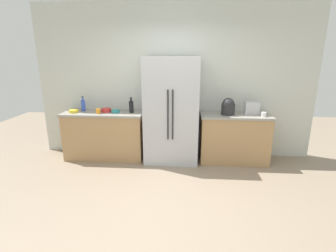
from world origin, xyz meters
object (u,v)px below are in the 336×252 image
object	(u,v)px
bottle_b	(83,105)
bowl_b	(74,111)
bowl_a	(106,110)
rice_cooker	(228,107)
bowl_c	(116,111)
cup_b	(98,111)
cup_a	(264,114)
toaster	(252,108)
refrigerator	(171,111)
bottle_a	(131,106)

from	to	relation	value
bottle_b	bowl_b	distance (m)	0.21
bowl_a	rice_cooker	bearing A→B (deg)	-1.32
bowl_c	cup_b	bearing A→B (deg)	-160.70
rice_cooker	cup_a	size ratio (longest dim) A/B	3.43
cup_a	bowl_c	world-z (taller)	cup_a
toaster	bowl_b	bearing A→B (deg)	-177.82
rice_cooker	bowl_b	size ratio (longest dim) A/B	1.73
toaster	cup_b	distance (m)	2.77
bowl_b	bowl_a	bearing A→B (deg)	8.99
rice_cooker	bottle_b	world-z (taller)	rice_cooker
bottle_b	bowl_a	xyz separation A→B (m)	(0.46, -0.06, -0.08)
refrigerator	bowl_b	bearing A→B (deg)	-179.42
bottle_a	bottle_b	distance (m)	0.94
toaster	bowl_b	world-z (taller)	toaster
toaster	cup_a	world-z (taller)	toaster
bottle_a	cup_a	world-z (taller)	bottle_a
cup_a	cup_b	distance (m)	2.93
cup_a	bowl_a	world-z (taller)	cup_a
cup_b	bowl_c	size ratio (longest dim) A/B	0.61
bottle_b	bowl_c	world-z (taller)	bottle_b
refrigerator	rice_cooker	distance (m)	1.01
bottle_b	bowl_b	xyz separation A→B (m)	(-0.13, -0.15, -0.08)
refrigerator	cup_b	world-z (taller)	refrigerator
rice_cooker	bottle_b	size ratio (longest dim) A/B	1.08
bowl_a	bowl_b	distance (m)	0.59
bowl_a	bowl_b	xyz separation A→B (m)	(-0.58, -0.09, -0.01)
cup_b	bowl_c	world-z (taller)	cup_b
bowl_c	refrigerator	bearing A→B (deg)	-1.63
toaster	bowl_a	xyz separation A→B (m)	(-2.66, -0.03, -0.07)
bowl_b	bowl_c	distance (m)	0.77
bowl_b	bottle_a	bearing A→B (deg)	3.80
bowl_c	cup_a	bearing A→B (deg)	-2.38
bottle_a	bowl_c	bearing A→B (deg)	-175.48
toaster	bowl_c	distance (m)	2.48
cup_b	bowl_b	bearing A→B (deg)	173.62
toaster	bottle_a	bearing A→B (deg)	-178.61
bottle_b	bowl_a	world-z (taller)	bottle_b
bottle_b	cup_b	bearing A→B (deg)	-29.68
refrigerator	bowl_a	xyz separation A→B (m)	(-1.23, 0.07, -0.02)
bowl_b	cup_a	bearing A→B (deg)	-1.04
cup_a	bottle_a	bearing A→B (deg)	176.76
bowl_b	bottle_b	bearing A→B (deg)	50.06
rice_cooker	cup_a	xyz separation A→B (m)	(0.60, -0.10, -0.10)
cup_b	toaster	bearing A→B (deg)	3.68
refrigerator	bottle_a	bearing A→B (deg)	175.95
cup_a	bowl_c	bearing A→B (deg)	177.62
bottle_a	cup_b	world-z (taller)	bottle_a
toaster	cup_b	xyz separation A→B (m)	(-2.76, -0.18, -0.06)
cup_a	bottle_b	bearing A→B (deg)	176.31
refrigerator	bowl_b	distance (m)	1.81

